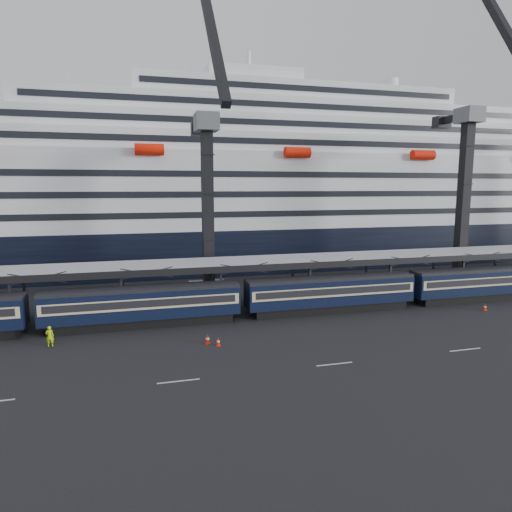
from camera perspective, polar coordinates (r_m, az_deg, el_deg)
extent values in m
plane|color=black|center=(47.20, 23.43, -8.85)|extent=(260.00, 260.00, 0.00)
cube|color=beige|center=(33.87, -9.67, -15.17)|extent=(3.00, 0.15, 0.02)
cube|color=beige|center=(36.83, 9.78, -13.17)|extent=(3.00, 0.15, 0.02)
cube|color=beige|center=(43.06, 24.67, -10.59)|extent=(3.00, 0.15, 0.02)
cube|color=black|center=(46.80, -13.85, -7.95)|extent=(17.48, 2.40, 0.90)
cube|color=black|center=(46.32, -13.93, -5.82)|extent=(19.00, 2.80, 2.70)
cube|color=beige|center=(46.25, -13.94, -5.46)|extent=(18.62, 2.92, 1.05)
cube|color=black|center=(46.24, -13.95, -5.40)|extent=(17.86, 2.98, 0.70)
cube|color=black|center=(45.98, -14.00, -4.01)|extent=(19.00, 2.50, 0.35)
cube|color=black|center=(51.17, 9.28, -6.38)|extent=(17.48, 2.40, 0.90)
cube|color=black|center=(50.74, 9.33, -4.41)|extent=(19.00, 2.80, 2.70)
cube|color=beige|center=(50.67, 9.34, -4.08)|extent=(18.62, 2.92, 1.05)
cube|color=black|center=(50.66, 9.34, -4.03)|extent=(17.86, 2.98, 0.70)
cube|color=black|center=(50.42, 9.37, -2.75)|extent=(19.00, 2.50, 0.35)
cube|color=black|center=(62.03, 26.41, -4.53)|extent=(17.48, 2.40, 0.90)
cube|color=black|center=(61.67, 26.52, -2.90)|extent=(19.00, 2.80, 2.70)
cube|color=beige|center=(61.61, 26.54, -2.62)|extent=(18.62, 2.92, 1.05)
cube|color=black|center=(61.61, 26.54, -2.58)|extent=(17.86, 2.98, 0.70)
cube|color=black|center=(61.41, 26.62, -1.52)|extent=(19.00, 2.50, 0.35)
cube|color=#93949A|center=(57.30, 15.04, 0.11)|extent=(130.00, 6.00, 0.25)
cube|color=black|center=(54.81, 16.60, -0.66)|extent=(130.00, 0.25, 0.70)
cube|color=black|center=(59.92, 13.60, 0.23)|extent=(130.00, 0.25, 0.70)
cube|color=black|center=(48.70, -28.30, -5.36)|extent=(0.25, 0.25, 5.40)
cube|color=black|center=(54.03, -26.99, -3.97)|extent=(0.25, 0.25, 5.40)
cube|color=black|center=(47.39, -16.41, -5.03)|extent=(0.25, 0.25, 5.40)
cube|color=black|center=(52.86, -16.31, -3.63)|extent=(0.25, 0.25, 5.40)
cube|color=black|center=(48.17, -4.41, -4.48)|extent=(0.25, 0.25, 5.40)
cube|color=black|center=(53.55, -5.54, -3.15)|extent=(0.25, 0.25, 5.40)
cube|color=black|center=(50.94, 6.73, -3.79)|extent=(0.25, 0.25, 5.40)
cube|color=black|center=(56.06, 4.60, -2.61)|extent=(0.25, 0.25, 5.40)
cube|color=black|center=(55.40, 16.39, -3.07)|extent=(0.25, 0.25, 5.40)
cube|color=black|center=(60.14, 13.61, -2.06)|extent=(0.25, 0.25, 5.40)
cube|color=black|center=(61.18, 24.40, -2.41)|extent=(0.25, 0.25, 5.40)
cube|color=black|center=(65.51, 21.30, -1.54)|extent=(0.25, 0.25, 5.40)
cube|color=black|center=(71.87, 27.73, -1.09)|extent=(0.25, 0.25, 5.40)
cube|color=black|center=(86.44, 4.30, 1.91)|extent=(200.00, 28.00, 7.00)
cube|color=silver|center=(85.85, 4.37, 8.21)|extent=(190.00, 26.88, 12.00)
cube|color=silver|center=(86.12, 4.43, 13.21)|extent=(160.00, 24.64, 3.00)
cube|color=black|center=(74.62, 7.71, 13.87)|extent=(153.60, 0.12, 0.90)
cube|color=silver|center=(86.41, 4.45, 15.19)|extent=(124.00, 21.84, 3.00)
cube|color=black|center=(76.24, 7.33, 16.03)|extent=(119.04, 0.12, 0.90)
cube|color=silver|center=(86.80, 4.48, 17.16)|extent=(90.00, 19.04, 3.00)
cube|color=black|center=(77.96, 6.96, 18.10)|extent=(86.40, 0.12, 0.90)
cube|color=silver|center=(87.30, 4.50, 19.11)|extent=(56.00, 16.24, 3.00)
cube|color=black|center=(79.79, 6.60, 20.08)|extent=(53.76, 0.12, 0.90)
cube|color=silver|center=(85.51, -0.90, 21.06)|extent=(16.00, 12.00, 2.50)
cylinder|color=silver|center=(96.30, 16.50, 19.62)|extent=(2.80, 2.80, 3.00)
cylinder|color=red|center=(67.11, -13.19, 12.86)|extent=(4.00, 1.60, 1.60)
cylinder|color=red|center=(71.47, 5.18, 12.77)|extent=(4.00, 1.60, 1.60)
cylinder|color=red|center=(81.73, 20.12, 11.77)|extent=(4.00, 1.60, 1.60)
cube|color=#4B4E52|center=(56.04, -5.89, -4.41)|extent=(4.50, 4.50, 2.00)
cube|color=black|center=(54.66, -6.06, 5.86)|extent=(1.30, 1.30, 18.00)
cube|color=#4B4E52|center=(55.10, -6.23, 16.30)|extent=(2.60, 3.20, 2.00)
cube|color=black|center=(50.94, -5.24, 24.89)|extent=(0.90, 12.26, 14.37)
cube|color=black|center=(57.56, -6.64, 15.96)|extent=(0.90, 5.04, 0.90)
cube|color=black|center=(60.01, -7.01, 15.46)|extent=(2.20, 1.60, 1.60)
cube|color=#4B4E52|center=(69.78, 23.95, -2.52)|extent=(4.50, 4.50, 2.00)
cube|color=black|center=(68.64, 24.51, 6.53)|extent=(1.30, 1.30, 20.00)
cube|color=#4B4E52|center=(69.26, 25.10, 15.64)|extent=(2.60, 3.20, 2.00)
cube|color=black|center=(66.66, 29.03, 22.90)|extent=(0.90, 12.21, 16.90)
cube|color=black|center=(71.42, 23.61, 15.50)|extent=(0.90, 5.60, 0.90)
cube|color=black|center=(73.60, 22.19, 15.20)|extent=(2.20, 1.60, 1.60)
imported|color=#BEF30C|center=(43.53, -24.38, -9.12)|extent=(0.66, 0.44, 1.82)
cube|color=red|center=(40.91, -6.07, -10.81)|extent=(0.43, 0.43, 0.05)
cone|color=red|center=(40.77, -6.08, -10.24)|extent=(0.36, 0.36, 0.82)
cylinder|color=white|center=(40.77, -6.08, -10.24)|extent=(0.31, 0.31, 0.14)
cube|color=red|center=(40.34, -4.73, -11.08)|extent=(0.37, 0.37, 0.04)
cone|color=red|center=(40.22, -4.74, -10.59)|extent=(0.31, 0.31, 0.70)
cylinder|color=white|center=(40.22, -4.74, -10.59)|extent=(0.26, 0.26, 0.12)
cube|color=red|center=(57.11, 26.68, -6.07)|extent=(0.39, 0.39, 0.04)
cone|color=red|center=(57.02, 26.71, -5.69)|extent=(0.33, 0.33, 0.73)
cylinder|color=white|center=(57.02, 26.71, -5.69)|extent=(0.28, 0.28, 0.12)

